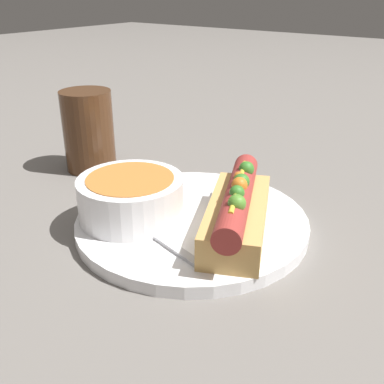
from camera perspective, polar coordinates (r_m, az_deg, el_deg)
name	(u,v)px	position (r m, az deg, el deg)	size (l,w,h in m)	color
ground_plane	(192,227)	(0.50, 0.00, -4.47)	(4.00, 4.00, 0.00)	slate
dinner_plate	(192,222)	(0.50, 0.00, -3.80)	(0.25, 0.25, 0.01)	white
hot_dog	(235,212)	(0.45, 5.49, -2.53)	(0.17, 0.12, 0.06)	tan
soup_bowl	(131,196)	(0.49, -7.74, -0.47)	(0.11, 0.11, 0.05)	white
spoon	(137,222)	(0.48, -6.95, -3.76)	(0.05, 0.14, 0.01)	#B7B7BC
drinking_glass	(89,131)	(0.65, -13.00, 7.58)	(0.07, 0.07, 0.11)	#4C2D19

